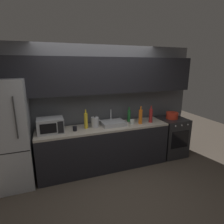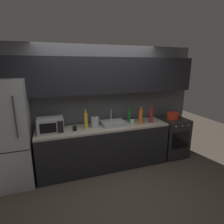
% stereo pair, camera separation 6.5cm
% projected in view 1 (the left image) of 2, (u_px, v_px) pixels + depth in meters
% --- Properties ---
extents(ground_plane, '(10.00, 10.00, 0.00)m').
position_uv_depth(ground_plane, '(121.00, 193.00, 3.08)').
color(ground_plane, '#4C4238').
extents(back_wall, '(4.39, 0.44, 2.50)m').
position_uv_depth(back_wall, '(100.00, 92.00, 3.78)').
color(back_wall, slate).
rests_on(back_wall, ground).
extents(counter_run, '(2.65, 0.60, 0.90)m').
position_uv_depth(counter_run, '(105.00, 147.00, 3.78)').
color(counter_run, black).
rests_on(counter_run, ground).
extents(refrigerator, '(0.68, 0.69, 1.89)m').
position_uv_depth(refrigerator, '(9.00, 135.00, 3.09)').
color(refrigerator, '#ADAFB5').
rests_on(refrigerator, ground).
extents(oven_range, '(0.60, 0.62, 0.90)m').
position_uv_depth(oven_range, '(171.00, 137.00, 4.34)').
color(oven_range, '#232326').
rests_on(oven_range, ground).
extents(microwave, '(0.46, 0.35, 0.27)m').
position_uv_depth(microwave, '(50.00, 125.00, 3.31)').
color(microwave, '#A8AAAF').
rests_on(microwave, counter_run).
extents(sink_basin, '(0.48, 0.38, 0.30)m').
position_uv_depth(sink_basin, '(113.00, 123.00, 3.76)').
color(sink_basin, '#ADAFB5').
rests_on(sink_basin, counter_run).
extents(kettle, '(0.19, 0.15, 0.22)m').
position_uv_depth(kettle, '(95.00, 122.00, 3.62)').
color(kettle, '#B7BABF').
rests_on(kettle, counter_run).
extents(wine_bottle_orange, '(0.08, 0.08, 0.37)m').
position_uv_depth(wine_bottle_orange, '(140.00, 116.00, 3.81)').
color(wine_bottle_orange, orange).
rests_on(wine_bottle_orange, counter_run).
extents(wine_bottle_red, '(0.08, 0.08, 0.36)m').
position_uv_depth(wine_bottle_red, '(151.00, 115.00, 3.91)').
color(wine_bottle_red, '#A82323').
rests_on(wine_bottle_red, counter_run).
extents(wine_bottle_teal, '(0.08, 0.08, 0.34)m').
position_uv_depth(wine_bottle_teal, '(141.00, 116.00, 3.93)').
color(wine_bottle_teal, '#19666B').
rests_on(wine_bottle_teal, counter_run).
extents(wine_bottle_green, '(0.07, 0.07, 0.32)m').
position_uv_depth(wine_bottle_green, '(129.00, 116.00, 3.97)').
color(wine_bottle_green, '#1E6B2D').
rests_on(wine_bottle_green, counter_run).
extents(wine_bottle_yellow, '(0.07, 0.07, 0.37)m').
position_uv_depth(wine_bottle_yellow, '(86.00, 120.00, 3.53)').
color(wine_bottle_yellow, gold).
rests_on(wine_bottle_yellow, counter_run).
extents(mug_clear, '(0.09, 0.09, 0.09)m').
position_uv_depth(mug_clear, '(132.00, 122.00, 3.83)').
color(mug_clear, silver).
rests_on(mug_clear, counter_run).
extents(mug_amber, '(0.07, 0.07, 0.09)m').
position_uv_depth(mug_amber, '(140.00, 119.00, 4.07)').
color(mug_amber, '#B27019').
rests_on(mug_amber, counter_run).
extents(mug_dark, '(0.08, 0.08, 0.09)m').
position_uv_depth(mug_dark, '(75.00, 129.00, 3.42)').
color(mug_dark, black).
rests_on(mug_dark, counter_run).
extents(cooking_pot, '(0.28, 0.28, 0.15)m').
position_uv_depth(cooking_pot, '(172.00, 115.00, 4.20)').
color(cooking_pot, red).
rests_on(cooking_pot, oven_range).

